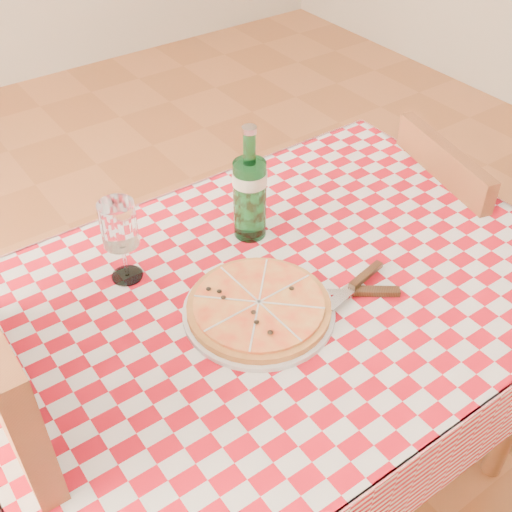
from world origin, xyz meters
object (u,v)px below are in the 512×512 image
(dining_table, at_px, (279,321))
(chair_near, at_px, (451,247))
(wine_glass, at_px, (122,242))
(pizza_plate, at_px, (259,306))
(water_bottle, at_px, (250,183))

(dining_table, bearing_deg, chair_near, 6.25)
(wine_glass, bearing_deg, chair_near, -8.89)
(pizza_plate, xyz_separation_m, wine_glass, (-0.17, 0.26, 0.08))
(chair_near, bearing_deg, water_bottle, -176.57)
(dining_table, xyz_separation_m, water_bottle, (0.06, 0.19, 0.24))
(chair_near, height_order, wine_glass, wine_glass)
(chair_near, distance_m, wine_glass, 1.03)
(pizza_plate, bearing_deg, wine_glass, 122.77)
(chair_near, relative_size, wine_glass, 4.41)
(water_bottle, bearing_deg, wine_glass, 174.20)
(chair_near, relative_size, pizza_plate, 2.74)
(pizza_plate, bearing_deg, chair_near, 8.01)
(dining_table, relative_size, pizza_plate, 3.86)
(pizza_plate, distance_m, wine_glass, 0.32)
(dining_table, relative_size, chair_near, 1.41)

